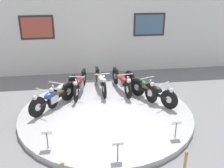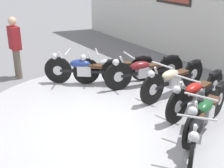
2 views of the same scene
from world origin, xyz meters
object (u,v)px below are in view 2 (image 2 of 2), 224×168
motorcycle_cream (173,79)px  visitor_standing (15,45)px  motorcycle_silver (113,67)px  motorcycle_red (196,92)px  motorcycle_blue (84,68)px  motorcycle_black (196,129)px  motorcycle_green (206,110)px  motorcycle_maroon (144,70)px

motorcycle_cream → visitor_standing: visitor_standing is taller
motorcycle_silver → motorcycle_red: bearing=11.5°
motorcycle_blue → visitor_standing: visitor_standing is taller
motorcycle_red → motorcycle_black: bearing=-49.5°
motorcycle_green → visitor_standing: (-4.72, -1.60, 0.34)m
motorcycle_maroon → motorcycle_red: size_ratio=0.99×
motorcycle_silver → motorcycle_maroon: 0.74m
motorcycle_maroon → motorcycle_green: bearing=-11.5°
motorcycle_blue → motorcycle_silver: size_ratio=0.85×
motorcycle_blue → motorcycle_green: 3.07m
motorcycle_maroon → motorcycle_cream: size_ratio=0.98×
motorcycle_cream → motorcycle_green: size_ratio=1.05×
motorcycle_maroon → motorcycle_cream: bearing=11.4°
motorcycle_silver → motorcycle_red: motorcycle_red is taller
motorcycle_cream → motorcycle_black: size_ratio=1.22×
motorcycle_blue → motorcycle_red: motorcycle_red is taller
motorcycle_silver → motorcycle_blue: bearing=-115.8°
motorcycle_silver → motorcycle_green: size_ratio=0.93×
motorcycle_green → motorcycle_silver: bearing=-180.0°
motorcycle_red → motorcycle_green: size_ratio=1.03×
motorcycle_red → motorcycle_cream: bearing=168.4°
motorcycle_green → visitor_standing: size_ratio=1.20×
motorcycle_black → visitor_standing: 5.13m
motorcycle_maroon → motorcycle_cream: motorcycle_maroon is taller
visitor_standing → motorcycle_green: bearing=18.7°
motorcycle_blue → motorcycle_green: (3.01, 0.61, 0.01)m
motorcycle_red → motorcycle_black: 1.37m
motorcycle_black → motorcycle_red: bearing=130.5°
motorcycle_cream → motorcycle_red: bearing=-11.6°
motorcycle_cream → motorcycle_blue: bearing=-144.2°
motorcycle_silver → visitor_standing: (-2.01, -1.60, 0.36)m
motorcycle_maroon → motorcycle_red: motorcycle_maroon is taller
motorcycle_blue → motorcycle_maroon: 1.37m
motorcycle_black → visitor_standing: bearing=-168.9°
motorcycle_green → motorcycle_black: size_ratio=1.17×
motorcycle_maroon → visitor_standing: (-2.60, -2.03, 0.34)m
motorcycle_silver → motorcycle_cream: motorcycle_cream is taller
motorcycle_green → visitor_standing: 5.00m
visitor_standing → motorcycle_black: bearing=11.1°
motorcycle_silver → motorcycle_green: bearing=0.0°
motorcycle_blue → motorcycle_cream: bearing=35.8°
motorcycle_green → motorcycle_blue: bearing=-168.6°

